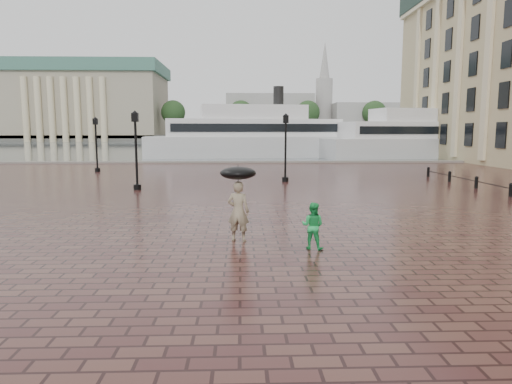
% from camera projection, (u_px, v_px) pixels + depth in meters
% --- Properties ---
extents(ground, '(300.00, 300.00, 0.00)m').
position_uv_depth(ground, '(241.00, 224.00, 16.75)').
color(ground, '#391A1A').
rests_on(ground, ground).
extents(harbour_water, '(240.00, 240.00, 0.00)m').
position_uv_depth(harbour_water, '(241.00, 145.00, 107.88)').
color(harbour_water, '#475157').
rests_on(harbour_water, ground).
extents(quay_edge, '(80.00, 0.60, 0.30)m').
position_uv_depth(quay_edge, '(241.00, 163.00, 48.45)').
color(quay_edge, slate).
rests_on(quay_edge, ground).
extents(far_shore, '(300.00, 60.00, 2.00)m').
position_uv_depth(far_shore, '(241.00, 137.00, 175.11)').
color(far_shore, '#4C4C47').
rests_on(far_shore, ground).
extents(museum, '(57.00, 32.50, 26.00)m').
position_uv_depth(museum, '(81.00, 100.00, 156.38)').
color(museum, gray).
rests_on(museum, ground).
extents(distant_skyline, '(102.50, 22.00, 33.00)m').
position_uv_depth(distant_skyline, '(373.00, 114.00, 165.63)').
color(distant_skyline, '#9B9893').
rests_on(distant_skyline, ground).
extents(far_trees, '(188.00, 8.00, 13.50)m').
position_uv_depth(far_trees, '(241.00, 113.00, 152.20)').
color(far_trees, '#2D2119').
rests_on(far_trees, ground).
extents(bollard_row, '(0.22, 21.22, 0.73)m').
position_uv_depth(bollard_row, '(511.00, 189.00, 23.59)').
color(bollard_row, black).
rests_on(bollard_row, ground).
extents(street_lamps, '(15.44, 12.44, 4.40)m').
position_uv_depth(street_lamps, '(168.00, 146.00, 31.47)').
color(street_lamps, black).
rests_on(street_lamps, ground).
extents(adult_pedestrian, '(0.77, 0.61, 1.87)m').
position_uv_depth(adult_pedestrian, '(238.00, 211.00, 13.99)').
color(adult_pedestrian, gray).
rests_on(adult_pedestrian, ground).
extents(child_pedestrian, '(0.81, 0.74, 1.36)m').
position_uv_depth(child_pedestrian, '(313.00, 226.00, 13.13)').
color(child_pedestrian, green).
rests_on(child_pedestrian, ground).
extents(ferry_near, '(28.37, 10.30, 9.10)m').
position_uv_depth(ferry_near, '(253.00, 136.00, 59.18)').
color(ferry_near, silver).
rests_on(ferry_near, ground).
extents(ferry_far, '(26.23, 11.06, 8.37)m').
position_uv_depth(ferry_far, '(420.00, 138.00, 57.86)').
color(ferry_far, silver).
rests_on(ferry_far, ground).
extents(umbrella, '(1.10, 1.10, 1.19)m').
position_uv_depth(umbrella, '(238.00, 173.00, 13.83)').
color(umbrella, black).
rests_on(umbrella, ground).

